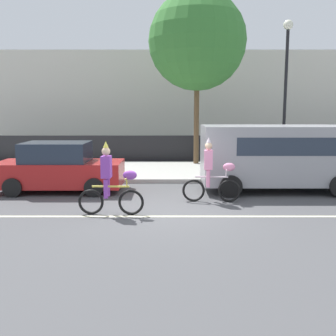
# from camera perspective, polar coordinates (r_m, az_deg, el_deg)

# --- Properties ---
(ground_plane) EXTENTS (80.00, 80.00, 0.00)m
(ground_plane) POSITION_cam_1_polar(r_m,az_deg,el_deg) (10.61, 0.12, -6.32)
(ground_plane) COLOR #4C4C4F
(road_centre_line) EXTENTS (36.00, 0.14, 0.01)m
(road_centre_line) POSITION_cam_1_polar(r_m,az_deg,el_deg) (10.13, 0.12, -7.03)
(road_centre_line) COLOR beige
(road_centre_line) RESTS_ON ground
(sidewalk_curb) EXTENTS (60.00, 5.00, 0.15)m
(sidewalk_curb) POSITION_cam_1_polar(r_m,az_deg,el_deg) (16.96, 0.17, -0.40)
(sidewalk_curb) COLOR #ADAAA3
(sidewalk_curb) RESTS_ON ground
(fence_line) EXTENTS (40.00, 0.08, 1.40)m
(fence_line) POSITION_cam_1_polar(r_m,az_deg,el_deg) (19.76, 0.18, 2.72)
(fence_line) COLOR black
(fence_line) RESTS_ON ground
(building_backdrop) EXTENTS (28.00, 8.00, 6.22)m
(building_backdrop) POSITION_cam_1_polar(r_m,az_deg,el_deg) (28.37, 5.51, 9.36)
(building_backdrop) COLOR beige
(building_backdrop) RESTS_ON ground
(parade_cyclist_purple) EXTENTS (1.72, 0.50, 1.92)m
(parade_cyclist_purple) POSITION_cam_1_polar(r_m,az_deg,el_deg) (10.21, -8.02, -2.16)
(parade_cyclist_purple) COLOR black
(parade_cyclist_purple) RESTS_ON ground
(parade_cyclist_pink) EXTENTS (1.72, 0.50, 1.92)m
(parade_cyclist_pink) POSITION_cam_1_polar(r_m,az_deg,el_deg) (11.58, 6.66, -0.85)
(parade_cyclist_pink) COLOR black
(parade_cyclist_pink) RESTS_ON ground
(parked_van_grey) EXTENTS (5.00, 2.22, 2.18)m
(parked_van_grey) POSITION_cam_1_polar(r_m,az_deg,el_deg) (13.56, 16.21, 2.11)
(parked_van_grey) COLOR #99999E
(parked_van_grey) RESTS_ON ground
(parked_car_red) EXTENTS (4.10, 1.92, 1.64)m
(parked_car_red) POSITION_cam_1_polar(r_m,az_deg,el_deg) (13.51, -15.26, -0.01)
(parked_car_red) COLOR #AD1E1E
(parked_car_red) RESTS_ON ground
(street_lamp_post) EXTENTS (0.36, 0.36, 5.86)m
(street_lamp_post) POSITION_cam_1_polar(r_m,az_deg,el_deg) (15.98, 17.01, 12.75)
(street_lamp_post) COLOR black
(street_lamp_post) RESTS_ON sidewalk_curb
(street_tree_near_lamp) EXTENTS (4.47, 4.47, 7.86)m
(street_tree_near_lamp) POSITION_cam_1_polar(r_m,az_deg,el_deg) (18.84, 4.52, 17.86)
(street_tree_near_lamp) COLOR brown
(street_tree_near_lamp) RESTS_ON sidewalk_curb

